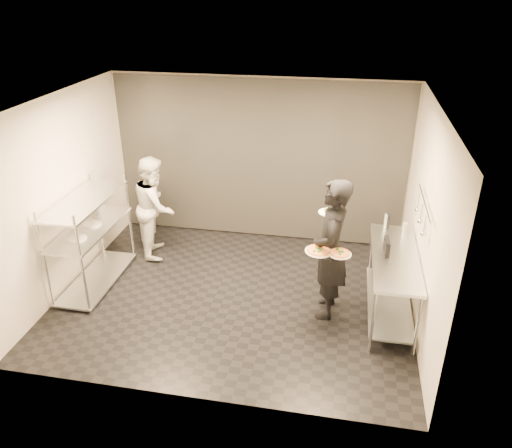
% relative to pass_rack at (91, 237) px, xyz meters
% --- Properties ---
extents(room_shell, '(5.00, 4.00, 2.80)m').
position_rel_pass_rack_xyz_m(room_shell, '(2.15, 1.18, 0.63)').
color(room_shell, black).
rests_on(room_shell, ground).
extents(pass_rack, '(0.60, 1.60, 1.50)m').
position_rel_pass_rack_xyz_m(pass_rack, '(0.00, 0.00, 0.00)').
color(pass_rack, '#B5B8BD').
rests_on(pass_rack, ground).
extents(prep_counter, '(0.60, 1.80, 0.92)m').
position_rel_pass_rack_xyz_m(prep_counter, '(4.33, 0.00, -0.14)').
color(prep_counter, '#B5B8BD').
rests_on(prep_counter, ground).
extents(utensil_rail, '(0.07, 1.20, 0.31)m').
position_rel_pass_rack_xyz_m(utensil_rail, '(4.58, 0.00, 0.78)').
color(utensil_rail, '#B5B8BD').
rests_on(utensil_rail, room_shell).
extents(waiter, '(0.49, 0.73, 1.96)m').
position_rel_pass_rack_xyz_m(waiter, '(3.49, -0.12, 0.21)').
color(waiter, black).
rests_on(waiter, ground).
extents(chef, '(0.83, 0.95, 1.68)m').
position_rel_pass_rack_xyz_m(chef, '(0.60, 1.06, 0.07)').
color(chef, silver).
rests_on(chef, ground).
extents(pizza_plate_near, '(0.35, 0.35, 0.05)m').
position_rel_pass_rack_xyz_m(pizza_plate_near, '(3.35, -0.32, 0.30)').
color(pizza_plate_near, white).
rests_on(pizza_plate_near, waiter).
extents(pizza_plate_far, '(0.29, 0.29, 0.05)m').
position_rel_pass_rack_xyz_m(pizza_plate_far, '(3.61, -0.36, 0.31)').
color(pizza_plate_far, white).
rests_on(pizza_plate_far, waiter).
extents(salad_plate, '(0.27, 0.27, 0.07)m').
position_rel_pass_rack_xyz_m(salad_plate, '(3.42, 0.23, 0.61)').
color(salad_plate, white).
rests_on(salad_plate, waiter).
extents(pos_monitor, '(0.07, 0.28, 0.20)m').
position_rel_pass_rack_xyz_m(pos_monitor, '(4.21, 0.05, 0.25)').
color(pos_monitor, black).
rests_on(pos_monitor, prep_counter).
extents(bottle_green, '(0.06, 0.06, 0.22)m').
position_rel_pass_rack_xyz_m(bottle_green, '(4.24, 0.80, 0.26)').
color(bottle_green, gray).
rests_on(bottle_green, prep_counter).
extents(bottle_clear, '(0.07, 0.07, 0.22)m').
position_rel_pass_rack_xyz_m(bottle_clear, '(4.47, 0.56, 0.26)').
color(bottle_clear, gray).
rests_on(bottle_clear, prep_counter).
extents(bottle_dark, '(0.06, 0.06, 0.22)m').
position_rel_pass_rack_xyz_m(bottle_dark, '(4.26, 0.80, 0.26)').
color(bottle_dark, black).
rests_on(bottle_dark, prep_counter).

